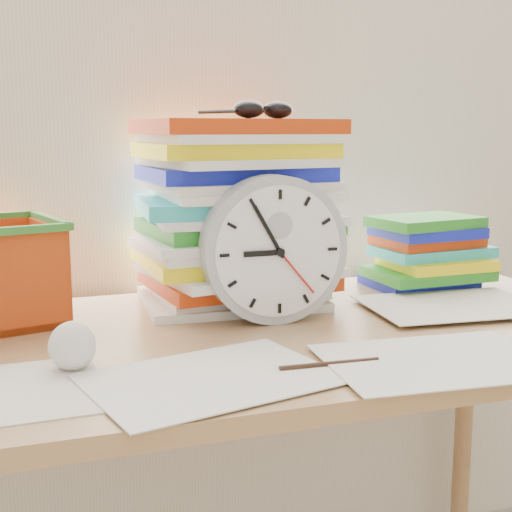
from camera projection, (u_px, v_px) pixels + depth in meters
name	position (u px, v px, depth m)	size (l,w,h in m)	color
curtain	(200.00, 29.00, 1.49)	(2.40, 0.01, 2.50)	white
desk	(260.00, 371.00, 1.25)	(1.40, 0.70, 0.75)	#A67B4E
paper_stack	(236.00, 213.00, 1.40)	(0.37, 0.31, 0.36)	white
clock	(274.00, 249.00, 1.26)	(0.26, 0.26, 0.05)	#A7AEB2
sunglasses	(264.00, 110.00, 1.31)	(0.15, 0.12, 0.04)	black
book_stack	(427.00, 252.00, 1.56)	(0.26, 0.20, 0.16)	white
crumpled_ball	(72.00, 345.00, 1.02)	(0.07, 0.07, 0.07)	white
pen	(330.00, 365.00, 1.03)	(0.01, 0.01, 0.15)	black
scattered_papers	(260.00, 326.00, 1.23)	(1.26, 0.42, 0.02)	white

